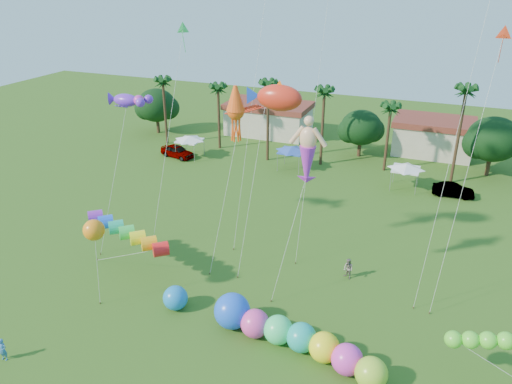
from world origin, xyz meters
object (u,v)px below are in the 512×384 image
at_px(spectator_a, 3,350).
at_px(spectator_b, 348,269).
at_px(caterpillar_inflatable, 289,335).
at_px(blue_ball, 175,298).
at_px(car_a, 177,151).
at_px(car_b, 453,190).

relative_size(spectator_a, spectator_b, 0.90).
relative_size(caterpillar_inflatable, blue_ball, 6.80).
bearing_deg(caterpillar_inflatable, blue_ball, -175.48).
bearing_deg(spectator_a, car_a, 97.03).
xyz_separation_m(car_b, blue_ball, (-18.45, -29.14, 0.19)).
relative_size(car_a, caterpillar_inflatable, 0.39).
bearing_deg(car_a, caterpillar_inflatable, -125.72).
distance_m(caterpillar_inflatable, blue_ball, 9.28).
bearing_deg(spectator_b, car_a, 178.71).
distance_m(spectator_b, blue_ball, 14.10).
xyz_separation_m(car_a, car_b, (35.02, 0.31, -0.10)).
height_order(spectator_a, blue_ball, blue_ball).
height_order(spectator_a, spectator_b, spectator_b).
bearing_deg(car_b, blue_ball, 144.60).
distance_m(car_a, caterpillar_inflatable, 39.39).
relative_size(spectator_b, blue_ball, 0.97).
xyz_separation_m(spectator_a, caterpillar_inflatable, (16.84, 7.92, 0.28)).
bearing_deg(spectator_a, car_b, 49.23).
bearing_deg(caterpillar_inflatable, spectator_b, 89.59).
height_order(car_b, blue_ball, blue_ball).
distance_m(car_b, blue_ball, 34.49).
bearing_deg(caterpillar_inflatable, spectator_a, -144.46).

